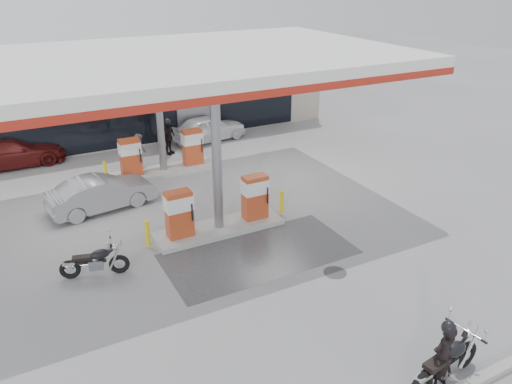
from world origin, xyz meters
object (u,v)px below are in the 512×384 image
(parked_car_left, at_px, (10,152))
(parked_motorcycle, at_px, (95,262))
(pump_island_far, at_px, (163,158))
(pump_island_near, at_px, (219,212))
(main_motorcycle, at_px, (446,363))
(hatchback_silver, at_px, (102,193))
(biker_main, at_px, (443,356))
(parked_car_right, at_px, (259,107))
(attendant, at_px, (139,151))
(sedan_white, at_px, (209,128))
(biker_walking, at_px, (168,138))

(parked_car_left, bearing_deg, parked_motorcycle, -173.38)
(pump_island_far, bearing_deg, pump_island_near, -90.00)
(main_motorcycle, xyz_separation_m, parked_car_left, (-7.44, 18.60, 0.16))
(pump_island_far, height_order, main_motorcycle, pump_island_far)
(pump_island_far, xyz_separation_m, hatchback_silver, (-3.16, -2.40, -0.06))
(hatchback_silver, bearing_deg, pump_island_near, -147.03)
(biker_main, xyz_separation_m, parked_car_right, (6.66, 20.63, -0.24))
(main_motorcycle, relative_size, parked_car_right, 0.55)
(attendant, bearing_deg, pump_island_near, 164.53)
(sedan_white, bearing_deg, main_motorcycle, 165.09)
(main_motorcycle, relative_size, biker_main, 1.40)
(main_motorcycle, bearing_deg, parked_motorcycle, 119.32)
(main_motorcycle, relative_size, parked_motorcycle, 1.15)
(pump_island_far, height_order, parked_car_right, pump_island_far)
(pump_island_near, xyz_separation_m, parked_car_left, (-5.87, 10.00, -0.03))
(main_motorcycle, height_order, parked_car_right, main_motorcycle)
(biker_main, distance_m, parked_motorcycle, 9.67)
(parked_car_left, bearing_deg, hatchback_silver, -158.62)
(pump_island_far, bearing_deg, biker_main, -84.64)
(sedan_white, bearing_deg, attendant, 108.59)
(biker_main, relative_size, attendant, 1.00)
(sedan_white, distance_m, attendant, 4.82)
(pump_island_near, bearing_deg, main_motorcycle, -79.65)
(parked_car_left, distance_m, biker_walking, 7.11)
(main_motorcycle, distance_m, sedan_white, 17.91)
(attendant, height_order, parked_car_right, attendant)
(sedan_white, bearing_deg, parked_car_right, -66.66)
(pump_island_near, height_order, attendant, pump_island_near)
(parked_motorcycle, bearing_deg, pump_island_near, 26.36)
(sedan_white, distance_m, parked_car_right, 5.29)
(biker_walking, bearing_deg, hatchback_silver, -167.23)
(main_motorcycle, bearing_deg, parked_car_left, 104.05)
(pump_island_far, height_order, attendant, pump_island_far)
(biker_main, xyz_separation_m, parked_motorcycle, (-5.68, 7.82, -0.36))
(hatchback_silver, bearing_deg, main_motorcycle, -167.10)
(biker_main, bearing_deg, sedan_white, -101.54)
(parked_car_left, relative_size, parked_car_right, 1.13)
(hatchback_silver, bearing_deg, attendant, -43.65)
(parked_car_right, bearing_deg, parked_motorcycle, 156.07)
(biker_walking, bearing_deg, parked_car_right, -6.61)
(parked_car_left, xyz_separation_m, biker_walking, (6.88, -1.80, 0.16))
(biker_main, bearing_deg, pump_island_near, -85.57)
(pump_island_far, relative_size, sedan_white, 1.30)
(parked_car_right, bearing_deg, hatchback_silver, 146.90)
(pump_island_far, relative_size, main_motorcycle, 2.26)
(pump_island_far, relative_size, biker_walking, 3.07)
(pump_island_near, height_order, hatchback_silver, pump_island_near)
(main_motorcycle, xyz_separation_m, attendant, (-2.31, 15.60, 0.30))
(biker_main, distance_m, hatchback_silver, 13.04)
(sedan_white, relative_size, parked_car_right, 0.96)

